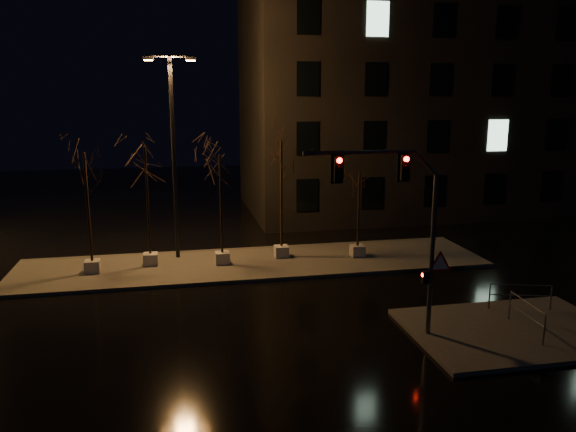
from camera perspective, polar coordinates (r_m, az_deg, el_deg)
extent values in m
plane|color=black|center=(21.26, -1.11, -9.65)|extent=(90.00, 90.00, 0.00)
cube|color=#474540|center=(26.83, -3.44, -4.82)|extent=(22.00, 5.00, 0.15)
cube|color=#474540|center=(20.89, 21.87, -10.75)|extent=(7.00, 5.00, 0.15)
cube|color=black|center=(41.33, 13.87, 11.25)|extent=(25.00, 12.00, 15.00)
cube|color=#B7B3AA|center=(26.60, -19.23, -4.86)|extent=(0.65, 0.65, 0.55)
cylinder|color=black|center=(25.98, -19.64, 0.81)|extent=(0.11, 0.11, 4.81)
cube|color=#B7B3AA|center=(27.00, -13.78, -4.27)|extent=(0.65, 0.65, 0.55)
cylinder|color=black|center=(26.37, -14.08, 1.48)|extent=(0.11, 0.11, 4.96)
cube|color=#B7B3AA|center=(26.60, -6.68, -4.24)|extent=(0.65, 0.65, 0.55)
cylinder|color=black|center=(26.00, -6.82, 1.17)|extent=(0.11, 0.11, 4.57)
cube|color=#B7B3AA|center=(27.49, -0.67, -3.62)|extent=(0.65, 0.65, 0.55)
cylinder|color=black|center=(26.86, -0.68, 2.20)|extent=(0.11, 0.11, 5.11)
cube|color=#B7B3AA|center=(27.82, 7.07, -3.52)|extent=(0.65, 0.65, 0.55)
cylinder|color=black|center=(27.34, 7.18, 0.67)|extent=(0.11, 0.11, 3.60)
cylinder|color=#515458|center=(18.75, 14.41, -3.98)|extent=(0.16, 0.16, 5.31)
cylinder|color=#515458|center=(17.20, 7.34, 6.43)|extent=(3.54, 0.19, 0.12)
cube|color=black|center=(17.75, 11.78, 4.87)|extent=(0.27, 0.20, 0.80)
cube|color=black|center=(17.07, 5.13, 4.79)|extent=(0.27, 0.20, 0.80)
cube|color=black|center=(18.88, 13.76, -6.08)|extent=(0.20, 0.16, 0.40)
cone|color=red|center=(18.90, 15.16, -4.73)|extent=(0.92, 0.04, 0.92)
sphere|color=#FF0C07|center=(18.15, 14.94, 5.71)|extent=(0.16, 0.16, 0.16)
cylinder|color=black|center=(27.15, -11.51, 5.56)|extent=(0.19, 0.19, 9.49)
cylinder|color=black|center=(27.04, -11.95, 15.59)|extent=(2.09, 0.11, 0.09)
cube|color=orange|center=(27.05, -14.02, 15.19)|extent=(0.48, 0.27, 0.19)
cube|color=orange|center=(27.04, -9.85, 15.37)|extent=(0.48, 0.27, 0.19)
cylinder|color=#515458|center=(22.25, 19.78, -7.73)|extent=(0.05, 0.05, 0.90)
cylinder|color=#515458|center=(22.92, 25.15, -7.60)|extent=(0.05, 0.05, 0.90)
cylinder|color=#515458|center=(22.40, 22.61, -6.47)|extent=(2.12, 0.66, 0.04)
cylinder|color=#515458|center=(22.53, 22.53, -7.44)|extent=(2.12, 0.66, 0.04)
cylinder|color=#515458|center=(19.76, 24.58, -10.56)|extent=(0.05, 0.05, 0.97)
cylinder|color=#515458|center=(21.47, 21.60, -8.49)|extent=(0.05, 0.05, 0.97)
cylinder|color=#515458|center=(20.42, 23.15, -8.08)|extent=(0.21, 2.15, 0.04)
cylinder|color=#515458|center=(20.57, 23.05, -9.21)|extent=(0.21, 2.15, 0.04)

